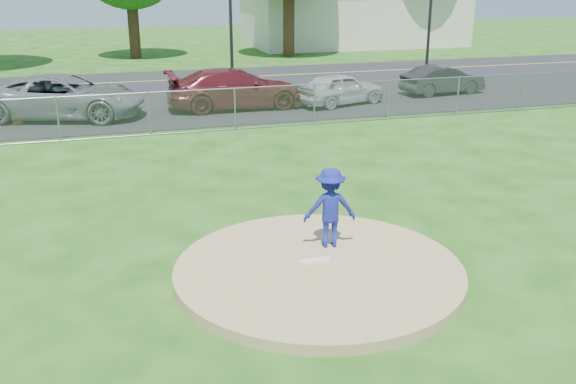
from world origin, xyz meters
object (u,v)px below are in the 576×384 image
object	(u,v)px
parked_car_pearl	(341,89)
commercial_building	(352,16)
traffic_signal_right	(434,12)
parked_car_charcoal	(443,80)
pitcher	(330,208)
parked_car_gray	(64,97)
traffic_cone	(17,113)
parked_car_darkred	(236,89)

from	to	relation	value
parked_car_pearl	commercial_building	bearing A→B (deg)	-41.17
traffic_signal_right	parked_car_charcoal	world-z (taller)	traffic_signal_right
commercial_building	traffic_signal_right	distance (m)	16.14
commercial_building	pitcher	bearing A→B (deg)	-112.62
pitcher	parked_car_gray	bearing A→B (deg)	-60.54
traffic_cone	commercial_building	bearing A→B (deg)	45.05
traffic_cone	parked_car_charcoal	world-z (taller)	parked_car_charcoal
parked_car_gray	parked_car_pearl	size ratio (longest dim) A/B	1.51
traffic_cone	parked_car_charcoal	distance (m)	18.44
commercial_building	parked_car_pearl	world-z (taller)	commercial_building
pitcher	parked_car_charcoal	bearing A→B (deg)	-116.63
pitcher	parked_car_darkred	xyz separation A→B (m)	(1.31, 14.91, -0.17)
commercial_building	parked_car_darkred	world-z (taller)	commercial_building
parked_car_pearl	parked_car_darkred	bearing A→B (deg)	65.99
parked_car_darkred	parked_car_charcoal	xyz separation A→B (m)	(9.95, 0.55, -0.17)
parked_car_darkred	parked_car_pearl	world-z (taller)	parked_car_darkred
parked_car_pearl	parked_car_charcoal	size ratio (longest dim) A/B	1.01
traffic_signal_right	traffic_cone	xyz separation A→B (m)	(-20.87, -6.67, -2.98)
traffic_signal_right	traffic_cone	size ratio (longest dim) A/B	7.59
pitcher	parked_car_pearl	size ratio (longest dim) A/B	0.40
traffic_signal_right	parked_car_charcoal	distance (m)	6.76
commercial_building	parked_car_pearl	distance (m)	24.74
parked_car_darkred	parked_car_charcoal	world-z (taller)	parked_car_darkred
pitcher	parked_car_charcoal	world-z (taller)	pitcher
parked_car_pearl	parked_car_charcoal	xyz separation A→B (m)	(5.48, 1.02, -0.03)
traffic_signal_right	parked_car_gray	size ratio (longest dim) A/B	0.93
commercial_building	parked_car_darkred	xyz separation A→B (m)	(-14.17, -22.25, -1.33)
commercial_building	parked_car_pearl	size ratio (longest dim) A/B	4.11
commercial_building	traffic_signal_right	xyz separation A→B (m)	(-1.76, -16.00, 1.20)
commercial_building	parked_car_charcoal	size ratio (longest dim) A/B	4.16
parked_car_gray	parked_car_charcoal	xyz separation A→B (m)	(16.69, 0.57, -0.19)
traffic_signal_right	traffic_cone	world-z (taller)	traffic_signal_right
pitcher	traffic_cone	world-z (taller)	pitcher
traffic_cone	traffic_signal_right	bearing A→B (deg)	17.72
commercial_building	parked_car_darkred	distance (m)	26.41
parked_car_gray	parked_car_pearl	world-z (taller)	parked_car_gray
commercial_building	parked_car_darkred	size ratio (longest dim) A/B	2.90
commercial_building	parked_car_charcoal	xyz separation A→B (m)	(-4.22, -21.69, -1.50)
pitcher	parked_car_charcoal	distance (m)	19.13
commercial_building	parked_car_charcoal	world-z (taller)	commercial_building
commercial_building	traffic_cone	size ratio (longest dim) A/B	22.23
parked_car_darkred	parked_car_pearl	bearing A→B (deg)	-96.18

